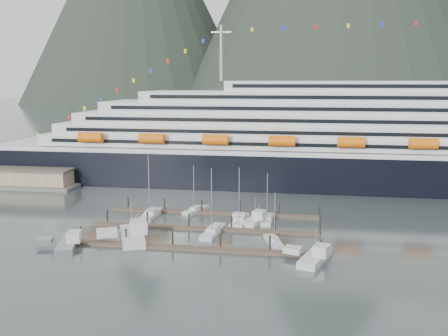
{
  "coord_description": "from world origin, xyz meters",
  "views": [
    {
      "loc": [
        16.98,
        -99.21,
        30.42
      ],
      "look_at": [
        -3.58,
        22.0,
        9.82
      ],
      "focal_mm": 42.0,
      "sensor_mm": 36.0,
      "label": 1
    }
  ],
  "objects": [
    {
      "name": "trawler_b",
      "position": [
        -16.87,
        -6.35,
        1.0
      ],
      "size": [
        10.99,
        13.04,
        8.13
      ],
      "rotation": [
        0.0,
        0.0,
        1.98
      ],
      "color": "silver",
      "rests_on": "ground"
    },
    {
      "name": "sailboat_c",
      "position": [
        2.06,
        9.12,
        0.42
      ],
      "size": [
        3.23,
        10.16,
        12.84
      ],
      "rotation": [
        0.0,
        0.0,
        1.52
      ],
      "color": "silver",
      "rests_on": "ground"
    },
    {
      "name": "warehouse",
      "position": [
        -72.0,
        42.0,
        2.25
      ],
      "size": [
        46.0,
        20.0,
        5.8
      ],
      "color": "#595956",
      "rests_on": "ground"
    },
    {
      "name": "sailboat_b",
      "position": [
        -18.55,
        11.37,
        0.43
      ],
      "size": [
        2.85,
        10.39,
        14.6
      ],
      "rotation": [
        0.0,
        0.0,
        1.59
      ],
      "color": "silver",
      "rests_on": "ground"
    },
    {
      "name": "trawler_d",
      "position": [
        17.88,
        -12.39,
        0.82
      ],
      "size": [
        8.62,
        10.94,
        6.2
      ],
      "rotation": [
        0.0,
        0.0,
        1.27
      ],
      "color": "silver",
      "rests_on": "ground"
    },
    {
      "name": "cruise_ship",
      "position": [
        30.03,
        54.94,
        12.04
      ],
      "size": [
        210.0,
        30.4,
        50.3
      ],
      "color": "black",
      "rests_on": "ground"
    },
    {
      "name": "trawler_e",
      "position": [
        5.2,
        9.78,
        0.81
      ],
      "size": [
        7.87,
        9.92,
        6.08
      ],
      "rotation": [
        0.0,
        0.0,
        1.3
      ],
      "color": "silver",
      "rests_on": "ground"
    },
    {
      "name": "dock_far",
      "position": [
        -4.93,
        16.05,
        0.31
      ],
      "size": [
        48.18,
        2.28,
        3.2
      ],
      "color": "#4D3C31",
      "rests_on": "ground"
    },
    {
      "name": "sailboat_d",
      "position": [
        -2.13,
        0.35,
        0.41
      ],
      "size": [
        3.51,
        10.85,
        13.99
      ],
      "rotation": [
        0.0,
        0.0,
        1.48
      ],
      "color": "silver",
      "rests_on": "ground"
    },
    {
      "name": "sailboat_h",
      "position": [
        10.27,
        -4.14,
        0.39
      ],
      "size": [
        4.43,
        8.06,
        10.45
      ],
      "rotation": [
        0.0,
        0.0,
        1.87
      ],
      "color": "silver",
      "rests_on": "ground"
    },
    {
      "name": "trawler_a",
      "position": [
        -27.12,
        -12.34,
        0.81
      ],
      "size": [
        8.91,
        11.54,
        6.07
      ],
      "rotation": [
        0.0,
        0.0,
        1.87
      ],
      "color": "#96999C",
      "rests_on": "ground"
    },
    {
      "name": "sailboat_g",
      "position": [
        7.76,
        11.71,
        0.39
      ],
      "size": [
        2.32,
        9.08,
        11.25
      ],
      "rotation": [
        0.0,
        0.0,
        1.56
      ],
      "color": "silver",
      "rests_on": "ground"
    },
    {
      "name": "ground",
      "position": [
        0.0,
        0.0,
        0.0
      ],
      "size": [
        1600.0,
        1600.0,
        0.0
      ],
      "primitive_type": "plane",
      "color": "#43504F",
      "rests_on": "ground"
    },
    {
      "name": "sailboat_e",
      "position": [
        -9.42,
        17.08,
        0.39
      ],
      "size": [
        5.06,
        8.85,
        11.52
      ],
      "rotation": [
        0.0,
        0.0,
        1.22
      ],
      "color": "silver",
      "rests_on": "ground"
    },
    {
      "name": "dock_near",
      "position": [
        -4.93,
        -9.95,
        0.31
      ],
      "size": [
        48.18,
        2.28,
        3.2
      ],
      "color": "#4D3C31",
      "rests_on": "ground"
    },
    {
      "name": "dock_mid",
      "position": [
        -4.93,
        3.05,
        0.31
      ],
      "size": [
        48.18,
        2.28,
        3.2
      ],
      "color": "#4D3C31",
      "rests_on": "ground"
    }
  ]
}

